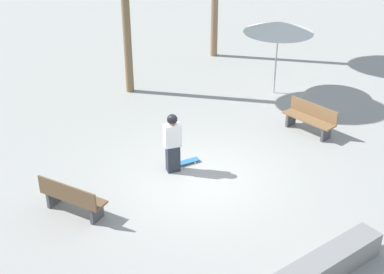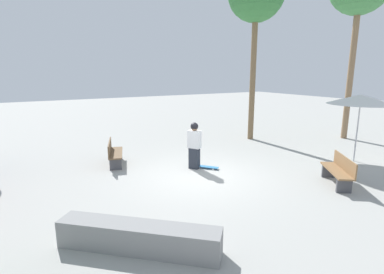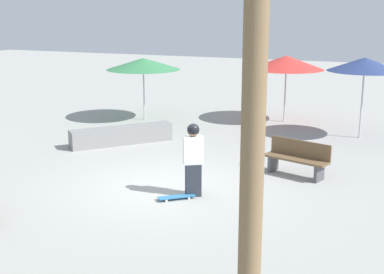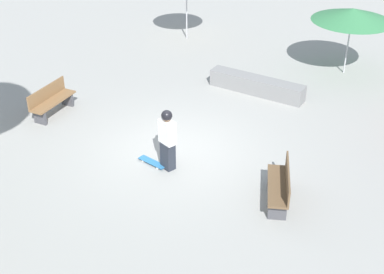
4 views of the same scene
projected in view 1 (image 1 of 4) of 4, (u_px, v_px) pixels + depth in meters
ground_plane at (202, 179)px, 13.37m from camera, size 60.00×60.00×0.00m
skater_main at (173, 141)px, 13.34m from camera, size 0.48×0.42×1.59m
skateboard at (185, 162)px, 13.99m from camera, size 0.74×0.67×0.07m
concrete_ledge at (320, 269)px, 10.12m from camera, size 2.43×2.61×0.52m
bench_near at (72, 198)px, 11.91m from camera, size 1.66×0.91×0.85m
bench_far at (310, 119)px, 15.44m from camera, size 1.55×1.30×0.85m
shade_umbrella_white at (279, 27)px, 17.09m from camera, size 2.26×2.26×2.46m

